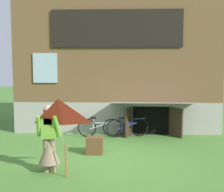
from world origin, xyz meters
The scene contains 7 objects.
ground_plane centered at (0.00, 0.00, 0.00)m, with size 60.00×60.00×0.00m, color #4C7F33.
log_house centered at (0.00, 5.39, 2.75)m, with size 7.84×5.90×5.49m.
person centered at (-1.50, -1.14, 0.69)m, with size 0.61×0.52×1.63m.
kite centered at (-1.14, -1.69, 1.38)m, with size 1.02×0.96×1.75m.
bicycle_blue centered at (0.40, 2.57, 0.35)m, with size 1.54×0.38×0.71m.
bicycle_silver centered at (-0.61, 2.54, 0.35)m, with size 1.57×0.22×0.72m.
wooden_crate centered at (-0.58, 0.45, 0.25)m, with size 0.47×0.40×0.49m, color brown.
Camera 1 is at (0.30, -7.97, 2.52)m, focal length 47.45 mm.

